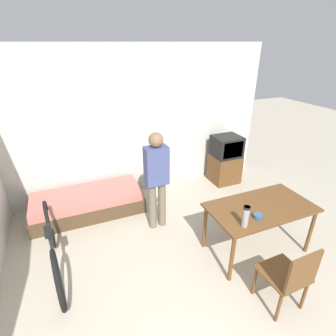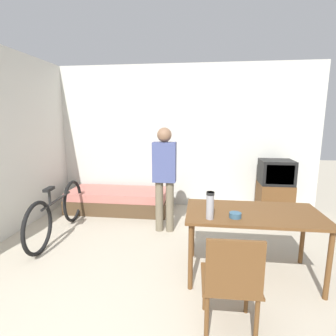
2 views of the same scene
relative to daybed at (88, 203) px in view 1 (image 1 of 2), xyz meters
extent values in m
cube|color=silver|center=(0.97, 0.50, 1.16)|extent=(5.42, 0.06, 2.70)
cube|color=#4C3823|center=(0.00, 0.00, -0.07)|extent=(1.85, 0.78, 0.25)
cube|color=#B76B60|center=(0.00, 0.00, 0.13)|extent=(1.80, 0.76, 0.14)
cube|color=brown|center=(2.82, 0.08, 0.10)|extent=(0.55, 0.51, 0.58)
cube|color=black|center=(2.82, 0.08, 0.60)|extent=(0.55, 0.47, 0.42)
cube|color=black|center=(2.82, -0.15, 0.60)|extent=(0.45, 0.01, 0.33)
cube|color=brown|center=(2.07, -1.84, 0.52)|extent=(1.41, 0.77, 0.03)
cylinder|color=brown|center=(1.43, -2.16, 0.16)|extent=(0.05, 0.05, 0.70)
cylinder|color=brown|center=(2.72, -2.16, 0.16)|extent=(0.05, 0.05, 0.70)
cylinder|color=brown|center=(1.43, -1.51, 0.16)|extent=(0.05, 0.05, 0.70)
cylinder|color=brown|center=(2.72, -1.51, 0.16)|extent=(0.05, 0.05, 0.70)
cube|color=brown|center=(1.75, -2.62, 0.24)|extent=(0.46, 0.46, 0.02)
cube|color=brown|center=(1.76, -2.83, 0.46)|extent=(0.41, 0.04, 0.43)
cylinder|color=brown|center=(1.93, -2.43, 0.02)|extent=(0.04, 0.04, 0.42)
cylinder|color=brown|center=(1.57, -2.44, 0.02)|extent=(0.04, 0.04, 0.42)
cylinder|color=brown|center=(1.94, -2.80, 0.02)|extent=(0.04, 0.04, 0.42)
cylinder|color=brown|center=(1.57, -2.81, 0.02)|extent=(0.04, 0.04, 0.42)
torus|color=black|center=(-0.60, -0.59, 0.15)|extent=(0.10, 0.69, 0.69)
torus|color=black|center=(-0.51, -1.68, 0.15)|extent=(0.10, 0.69, 0.69)
cylinder|color=black|center=(-0.56, -1.14, 0.34)|extent=(0.10, 0.86, 0.04)
cylinder|color=black|center=(-0.54, -1.33, 0.44)|extent=(0.04, 0.04, 0.20)
cube|color=black|center=(-0.54, -1.33, 0.56)|extent=(0.10, 0.21, 0.04)
cylinder|color=#6B604C|center=(0.90, -0.80, 0.20)|extent=(0.12, 0.12, 0.78)
cylinder|color=#6B604C|center=(1.06, -0.80, 0.20)|extent=(0.12, 0.12, 0.78)
cube|color=#424C7F|center=(0.98, -0.80, 0.88)|extent=(0.34, 0.20, 0.59)
sphere|color=#846047|center=(0.98, -0.80, 1.28)|extent=(0.21, 0.21, 0.21)
cylinder|color=#99999E|center=(1.61, -2.09, 0.67)|extent=(0.07, 0.07, 0.28)
cylinder|color=black|center=(1.61, -2.09, 0.80)|extent=(0.08, 0.08, 0.03)
cylinder|color=#335670|center=(1.86, -2.02, 0.56)|extent=(0.12, 0.12, 0.05)
camera|label=1|loc=(-0.19, -4.04, 2.51)|focal=28.00mm
camera|label=2|loc=(1.50, -4.56, 1.51)|focal=28.00mm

